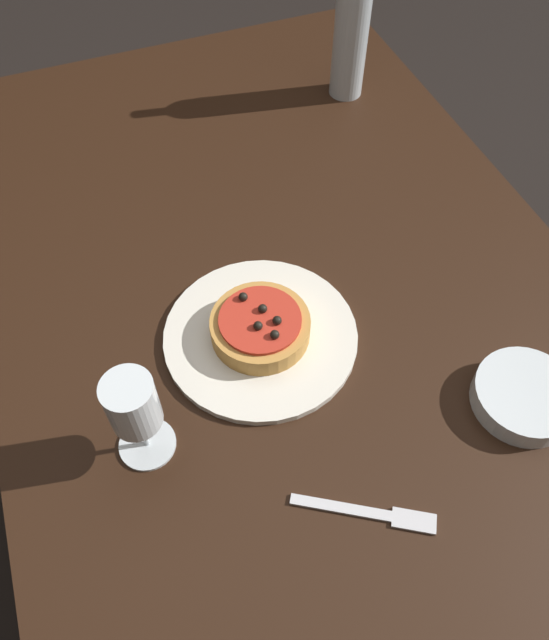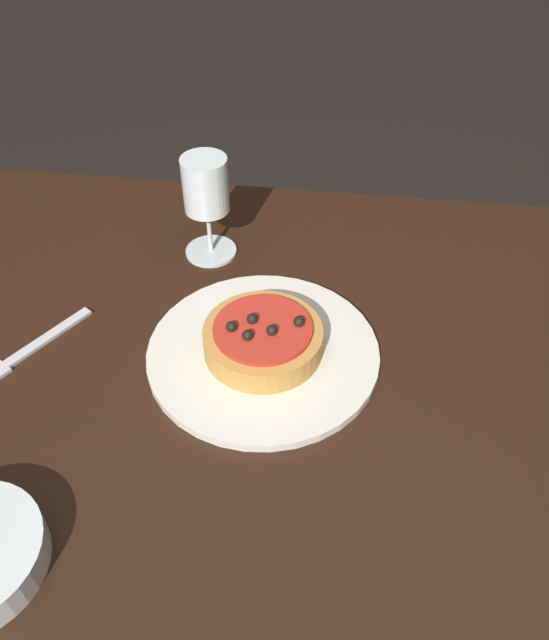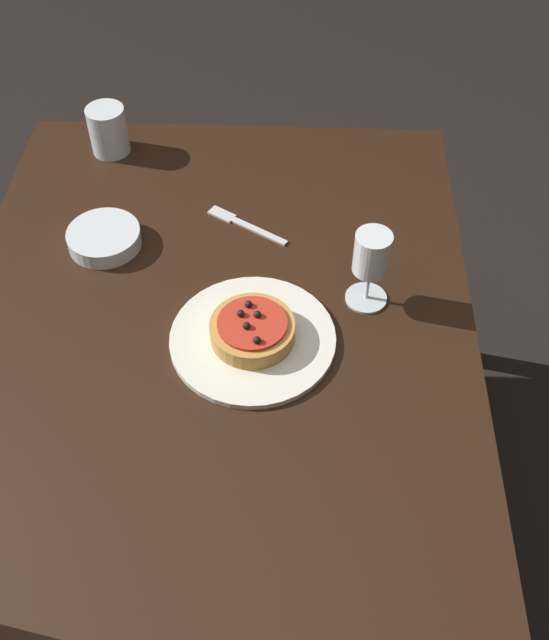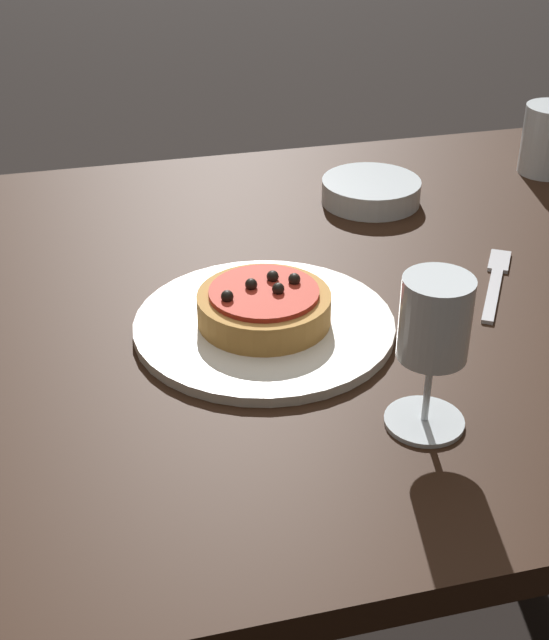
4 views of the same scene
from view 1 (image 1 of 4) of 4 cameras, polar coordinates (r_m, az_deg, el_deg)
ground_plane at (r=1.67m, az=0.52°, el=-12.34°), size 14.00×14.00×0.00m
dining_table at (r=1.10m, az=0.77°, el=1.24°), size 1.52×0.97×0.73m
dinner_plate at (r=0.96m, az=-1.28°, el=-1.47°), size 0.30×0.30×0.01m
pizza at (r=0.94m, az=-1.31°, el=-0.59°), size 0.15×0.15×0.05m
wine_glass at (r=0.80m, az=-12.79°, el=-7.81°), size 0.08×0.08×0.16m
wine_bottle at (r=1.36m, az=7.11°, el=25.32°), size 0.07×0.07×0.34m
side_bowl at (r=0.96m, az=21.88°, el=-6.48°), size 0.15×0.15×0.03m
fork at (r=0.85m, az=8.98°, el=-17.08°), size 0.12×0.17×0.00m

